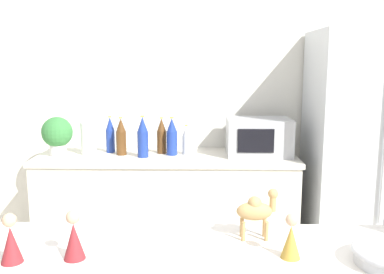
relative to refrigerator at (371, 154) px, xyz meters
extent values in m
cube|color=silver|center=(-1.28, 0.38, 0.37)|extent=(8.00, 0.06, 2.55)
cube|color=silver|center=(-1.53, 0.05, -0.48)|extent=(1.94, 0.60, 0.85)
cube|color=silver|center=(-1.53, 0.05, -0.04)|extent=(1.97, 0.63, 0.03)
cube|color=silver|center=(0.00, 0.00, 0.00)|extent=(0.90, 0.66, 1.81)
cube|color=silver|center=(-1.24, -1.96, 0.09)|extent=(1.73, 0.51, 0.03)
cylinder|color=silver|center=(-2.36, 0.01, 0.02)|extent=(0.12, 0.12, 0.09)
sphere|color=#387F3D|center=(-2.36, 0.01, 0.16)|extent=(0.23, 0.23, 0.23)
cylinder|color=white|center=(-2.14, 0.05, 0.10)|extent=(0.11, 0.11, 0.25)
cube|color=#B2B5BA|center=(-0.83, 0.07, 0.12)|extent=(0.48, 0.36, 0.28)
cube|color=black|center=(-0.87, -0.11, 0.12)|extent=(0.26, 0.01, 0.17)
cylinder|color=navy|center=(-1.98, 0.13, 0.07)|extent=(0.07, 0.07, 0.18)
cone|color=navy|center=(-1.98, 0.13, 0.21)|extent=(0.07, 0.07, 0.10)
cylinder|color=gold|center=(-1.98, 0.13, 0.26)|extent=(0.02, 0.02, 0.01)
cylinder|color=brown|center=(-1.58, 0.11, 0.06)|extent=(0.07, 0.07, 0.18)
cone|color=brown|center=(-1.58, 0.11, 0.20)|extent=(0.07, 0.07, 0.10)
cylinder|color=gold|center=(-1.58, 0.11, 0.25)|extent=(0.03, 0.03, 0.01)
cylinder|color=navy|center=(-1.49, 0.05, 0.07)|extent=(0.08, 0.08, 0.18)
cone|color=navy|center=(-1.49, 0.05, 0.21)|extent=(0.08, 0.08, 0.10)
cylinder|color=gold|center=(-1.49, 0.05, 0.26)|extent=(0.03, 0.03, 0.01)
cylinder|color=brown|center=(-1.88, 0.05, 0.07)|extent=(0.08, 0.08, 0.18)
cone|color=brown|center=(-1.88, 0.05, 0.21)|extent=(0.07, 0.07, 0.10)
cylinder|color=gold|center=(-1.88, 0.05, 0.26)|extent=(0.03, 0.03, 0.01)
cylinder|color=navy|center=(-1.71, -0.03, 0.07)|extent=(0.08, 0.08, 0.19)
cone|color=navy|center=(-1.71, -0.03, 0.23)|extent=(0.08, 0.08, 0.11)
cylinder|color=gold|center=(-1.71, -0.03, 0.29)|extent=(0.03, 0.03, 0.01)
cylinder|color=#B2B7BC|center=(-1.38, 0.07, 0.05)|extent=(0.06, 0.06, 0.14)
cone|color=#B2B7BC|center=(-1.38, 0.07, 0.16)|extent=(0.06, 0.06, 0.08)
cylinder|color=gold|center=(-1.38, 0.07, 0.20)|extent=(0.02, 0.02, 0.01)
ellipsoid|color=tan|center=(-1.10, -1.83, 0.20)|extent=(0.12, 0.06, 0.06)
sphere|color=tan|center=(-1.10, -1.83, 0.22)|extent=(0.05, 0.05, 0.05)
cylinder|color=tan|center=(-1.04, -1.83, 0.23)|extent=(0.02, 0.02, 0.06)
sphere|color=tan|center=(-1.04, -1.83, 0.26)|extent=(0.03, 0.03, 0.03)
cylinder|color=tan|center=(-1.06, -1.81, 0.13)|extent=(0.01, 0.01, 0.06)
cylinder|color=tan|center=(-1.06, -1.85, 0.13)|extent=(0.01, 0.01, 0.06)
cylinder|color=tan|center=(-1.14, -1.81, 0.13)|extent=(0.01, 0.01, 0.06)
cylinder|color=tan|center=(-1.14, -1.85, 0.13)|extent=(0.01, 0.01, 0.06)
cone|color=maroon|center=(-1.64, -1.99, 0.16)|extent=(0.06, 0.06, 0.11)
sphere|color=tan|center=(-1.64, -1.99, 0.23)|extent=(0.04, 0.04, 0.04)
cone|color=maroon|center=(-1.82, -2.02, 0.16)|extent=(0.06, 0.06, 0.11)
sphere|color=tan|center=(-1.82, -2.02, 0.23)|extent=(0.04, 0.04, 0.04)
cone|color=#B28933|center=(-1.01, -1.97, 0.15)|extent=(0.06, 0.06, 0.10)
sphere|color=tan|center=(-1.01, -1.97, 0.22)|extent=(0.04, 0.04, 0.04)
camera|label=1|loc=(-1.27, -3.16, 0.67)|focal=40.00mm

